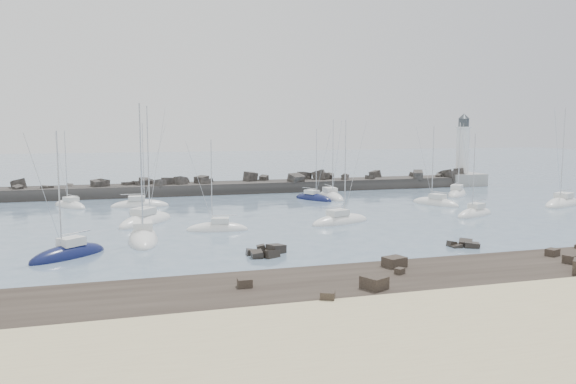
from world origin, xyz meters
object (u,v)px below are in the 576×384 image
object	(u,v)px
lighthouse	(462,169)
sailboat_4	(140,206)
sailboat_5	(217,229)
sailboat_14	(143,239)
sailboat_1	(70,206)
sailboat_12	(457,195)
sailboat_8	(313,199)
sailboat_6	(331,197)
sailboat_2	(68,255)
sailboat_3	(146,222)
sailboat_9	(475,214)
sailboat_10	(435,204)
sailboat_11	(562,204)
sailboat_7	(340,222)

from	to	relation	value
lighthouse	sailboat_4	world-z (taller)	lighthouse
sailboat_5	sailboat_14	size ratio (longest dim) A/B	0.73
sailboat_1	sailboat_12	bearing A→B (deg)	-3.70
sailboat_8	sailboat_6	bearing A→B (deg)	11.61
sailboat_1	sailboat_6	bearing A→B (deg)	-2.05
sailboat_8	sailboat_14	bearing A→B (deg)	-136.38
sailboat_2	sailboat_3	distance (m)	17.53
lighthouse	sailboat_2	bearing A→B (deg)	-147.51
sailboat_9	sailboat_10	distance (m)	10.51
lighthouse	sailboat_11	bearing A→B (deg)	-94.48
sailboat_2	sailboat_7	bearing A→B (deg)	17.98
sailboat_5	sailboat_14	xyz separation A→B (m)	(-8.07, -3.57, 0.03)
lighthouse	sailboat_6	bearing A→B (deg)	-159.25
sailboat_3	sailboat_1	bearing A→B (deg)	120.24
sailboat_2	sailboat_9	xyz separation A→B (m)	(48.17, 9.92, -0.01)
lighthouse	sailboat_11	distance (m)	29.16
sailboat_8	sailboat_9	world-z (taller)	sailboat_8
sailboat_2	sailboat_8	world-z (taller)	sailboat_2
sailboat_4	sailboat_12	xyz separation A→B (m)	(51.02, -1.34, 0.03)
sailboat_7	sailboat_10	world-z (taller)	sailboat_7
lighthouse	sailboat_12	xyz separation A→B (m)	(-10.52, -14.62, -2.93)
sailboat_14	sailboat_8	bearing A→B (deg)	43.62
sailboat_6	sailboat_4	bearing A→B (deg)	-177.71
sailboat_2	sailboat_14	xyz separation A→B (m)	(6.57, 5.32, 0.00)
sailboat_7	sailboat_10	distance (m)	22.15
sailboat_3	sailboat_8	size ratio (longest dim) A/B	1.26
sailboat_1	sailboat_6	distance (m)	39.19
sailboat_5	sailboat_2	bearing A→B (deg)	-148.74
lighthouse	sailboat_7	world-z (taller)	lighthouse
sailboat_10	sailboat_3	bearing A→B (deg)	-173.87
sailboat_2	sailboat_6	xyz separation A→B (m)	(36.54, 31.51, -0.01)
sailboat_2	sailboat_8	distance (m)	45.44
sailboat_4	sailboat_6	world-z (taller)	sailboat_6
sailboat_8	sailboat_12	size ratio (longest dim) A/B	0.91
sailboat_3	sailboat_4	bearing A→B (deg)	91.24
sailboat_3	sailboat_6	xyz separation A→B (m)	(29.29, 15.55, -0.01)
sailboat_6	sailboat_8	bearing A→B (deg)	-168.39
sailboat_3	sailboat_6	distance (m)	33.16
sailboat_3	sailboat_9	size ratio (longest dim) A/B	1.31
sailboat_8	sailboat_14	xyz separation A→B (m)	(-26.79, -25.53, 0.03)
sailboat_8	sailboat_14	world-z (taller)	sailboat_14
sailboat_1	sailboat_8	size ratio (longest dim) A/B	0.98
sailboat_5	sailboat_6	distance (m)	31.48
sailboat_12	sailboat_3	bearing A→B (deg)	-165.59
sailboat_9	sailboat_14	world-z (taller)	sailboat_14
sailboat_6	sailboat_14	world-z (taller)	sailboat_14
lighthouse	sailboat_14	size ratio (longest dim) A/B	0.99
sailboat_4	sailboat_5	bearing A→B (deg)	-70.25
sailboat_6	sailboat_12	distance (m)	21.57
sailboat_2	sailboat_4	world-z (taller)	sailboat_4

